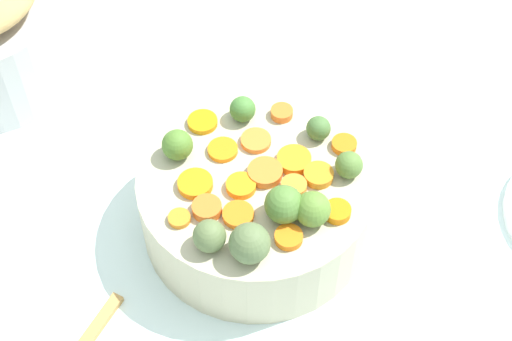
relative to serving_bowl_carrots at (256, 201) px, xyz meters
The scene contains 26 objects.
tabletop 0.08m from the serving_bowl_carrots, 53.52° to the left, with size 2.40×2.40×0.02m, color white.
serving_bowl_carrots is the anchor object (origin of this frame).
carrot_slice_0 0.07m from the serving_bowl_carrots, 96.01° to the left, with size 0.03×0.03×0.01m, color orange.
carrot_slice_1 0.11m from the serving_bowl_carrots, 88.12° to the left, with size 0.04×0.04×0.01m, color orange.
carrot_slice_2 0.07m from the serving_bowl_carrots, 65.85° to the right, with size 0.03×0.03×0.01m, color orange.
carrot_slice_3 0.12m from the serving_bowl_carrots, 69.64° to the right, with size 0.03×0.03×0.01m, color orange.
carrot_slice_4 0.06m from the serving_bowl_carrots, behind, with size 0.03×0.03×0.01m, color orange.
carrot_slice_5 0.11m from the serving_bowl_carrots, 108.89° to the right, with size 0.03×0.03×0.01m, color orange.
carrot_slice_6 0.07m from the serving_bowl_carrots, 17.11° to the right, with size 0.04×0.04×0.01m, color orange.
carrot_slice_7 0.09m from the serving_bowl_carrots, 151.06° to the left, with size 0.04×0.04×0.01m, color orange.
carrot_slice_8 0.07m from the serving_bowl_carrots, 50.33° to the left, with size 0.04×0.04×0.01m, color orange.
carrot_slice_9 0.12m from the serving_bowl_carrots, 18.41° to the right, with size 0.03×0.03×0.01m, color orange.
carrot_slice_10 0.09m from the serving_bowl_carrots, behind, with size 0.03×0.03×0.01m, color orange.
carrot_slice_11 0.08m from the serving_bowl_carrots, 150.07° to the right, with size 0.03×0.03×0.01m, color orange.
carrot_slice_12 0.05m from the serving_bowl_carrots, 35.63° to the right, with size 0.04×0.04×0.01m, color orange.
carrot_slice_13 0.11m from the serving_bowl_carrots, 30.38° to the left, with size 0.03×0.03×0.01m, color orange.
carrot_slice_14 0.09m from the serving_bowl_carrots, 43.10° to the right, with size 0.03×0.03×0.01m, color orange.
carrot_slice_15 0.11m from the serving_bowl_carrots, behind, with size 0.02×0.02×0.01m, color orange.
brussels_sprout_0 0.12m from the serving_bowl_carrots, 120.08° to the left, with size 0.04×0.04×0.04m, color #4E792C.
brussels_sprout_1 0.11m from the serving_bowl_carrots, 59.29° to the left, with size 0.03×0.03×0.03m, color #447933.
brussels_sprout_2 0.11m from the serving_bowl_carrots, ahead, with size 0.03×0.03×0.03m, color #466D35.
brussels_sprout_3 0.13m from the serving_bowl_carrots, 134.56° to the right, with size 0.04×0.04×0.04m, color #576C41.
brussels_sprout_4 0.12m from the serving_bowl_carrots, 158.66° to the right, with size 0.04×0.04×0.04m, color #5A6D40.
brussels_sprout_5 0.11m from the serving_bowl_carrots, 85.68° to the right, with size 0.04×0.04×0.04m, color #598031.
brussels_sprout_6 0.09m from the serving_bowl_carrots, 102.31° to the right, with size 0.04×0.04×0.04m, color #4F7933.
brussels_sprout_7 0.12m from the serving_bowl_carrots, 39.02° to the right, with size 0.03×0.03×0.03m, color #547734.
Camera 1 is at (-0.38, -0.44, 0.81)m, focal length 54.46 mm.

